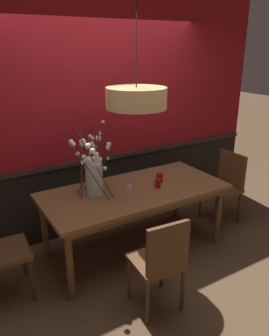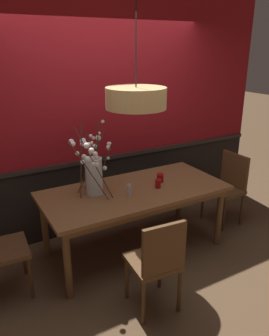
% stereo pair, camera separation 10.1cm
% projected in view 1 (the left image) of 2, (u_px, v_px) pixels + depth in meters
% --- Properties ---
extents(ground_plane, '(24.00, 24.00, 0.00)m').
position_uv_depth(ground_plane, '(135.00, 249.00, 3.86)').
color(ground_plane, brown).
extents(back_wall, '(4.57, 0.14, 2.88)m').
position_uv_depth(back_wall, '(102.00, 116.00, 3.97)').
color(back_wall, black).
rests_on(back_wall, ground).
extents(dining_table, '(2.00, 0.94, 0.76)m').
position_uv_depth(dining_table, '(135.00, 196.00, 3.63)').
color(dining_table, brown).
rests_on(dining_table, ground).
extents(chair_head_east_end, '(0.39, 0.46, 0.92)m').
position_uv_depth(chair_head_east_end, '(225.00, 183.00, 4.37)').
color(chair_head_east_end, brown).
rests_on(chair_head_east_end, ground).
extents(chair_far_side_right, '(0.47, 0.41, 0.95)m').
position_uv_depth(chair_far_side_right, '(120.00, 177.00, 4.52)').
color(chair_far_side_right, brown).
rests_on(chair_far_side_right, ground).
extents(chair_near_side_left, '(0.44, 0.44, 0.91)m').
position_uv_depth(chair_near_side_left, '(160.00, 260.00, 2.81)').
color(chair_near_side_left, brown).
rests_on(chair_near_side_left, ground).
extents(chair_far_side_left, '(0.40, 0.40, 0.91)m').
position_uv_depth(chair_far_side_left, '(76.00, 188.00, 4.25)').
color(chair_far_side_left, brown).
rests_on(chair_far_side_left, ground).
extents(vase_with_blossoms, '(0.55, 0.61, 0.79)m').
position_uv_depth(vase_with_blossoms, '(93.00, 173.00, 3.41)').
color(vase_with_blossoms, silver).
rests_on(vase_with_blossoms, dining_table).
extents(candle_holder_nearer_center, '(0.08, 0.08, 0.10)m').
position_uv_depth(candle_holder_nearer_center, '(160.00, 178.00, 3.78)').
color(candle_holder_nearer_center, '#9E0F14').
rests_on(candle_holder_nearer_center, dining_table).
extents(candle_holder_nearer_edge, '(0.07, 0.07, 0.10)m').
position_uv_depth(candle_holder_nearer_edge, '(158.00, 183.00, 3.63)').
color(candle_holder_nearer_edge, '#9E0F14').
rests_on(candle_holder_nearer_edge, dining_table).
extents(condiment_bottle, '(0.05, 0.05, 0.13)m').
position_uv_depth(condiment_bottle, '(130.00, 190.00, 3.43)').
color(condiment_bottle, '#ADADB2').
rests_on(condiment_bottle, dining_table).
extents(pendant_lamp, '(0.58, 0.58, 1.23)m').
position_uv_depth(pendant_lamp, '(136.00, 98.00, 3.16)').
color(pendant_lamp, tan).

